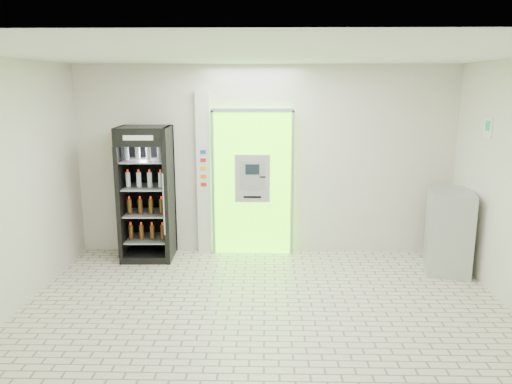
{
  "coord_description": "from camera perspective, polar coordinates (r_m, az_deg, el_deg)",
  "views": [
    {
      "loc": [
        0.01,
        -5.36,
        2.7
      ],
      "look_at": [
        -0.12,
        1.2,
        1.27
      ],
      "focal_mm": 35.0,
      "sensor_mm": 36.0,
      "label": 1
    }
  ],
  "objects": [
    {
      "name": "steel_cabinet",
      "position": [
        7.85,
        21.13,
        -4.11
      ],
      "size": [
        0.8,
        1.01,
        1.19
      ],
      "rotation": [
        0.0,
        0.0,
        -0.24
      ],
      "color": "#AAADB2",
      "rests_on": "ground"
    },
    {
      "name": "ground",
      "position": [
        6.0,
        0.96,
        -14.44
      ],
      "size": [
        6.0,
        6.0,
        0.0
      ],
      "primitive_type": "plane",
      "color": "beige",
      "rests_on": "ground"
    },
    {
      "name": "beverage_cooler",
      "position": [
        7.93,
        -12.35,
        -0.44
      ],
      "size": [
        0.8,
        0.75,
        2.07
      ],
      "rotation": [
        0.0,
        0.0,
        0.03
      ],
      "color": "black",
      "rests_on": "ground"
    },
    {
      "name": "room_shell",
      "position": [
        5.43,
        1.03,
        3.19
      ],
      "size": [
        6.0,
        6.0,
        6.0
      ],
      "color": "silver",
      "rests_on": "ground"
    },
    {
      "name": "exit_sign",
      "position": [
        7.41,
        25.01,
        6.67
      ],
      "size": [
        0.02,
        0.22,
        0.26
      ],
      "color": "white",
      "rests_on": "room_shell"
    },
    {
      "name": "atm_assembly",
      "position": [
        7.93,
        -0.39,
        1.16
      ],
      "size": [
        1.3,
        0.24,
        2.33
      ],
      "color": "#60FF0F",
      "rests_on": "ground"
    },
    {
      "name": "pillar",
      "position": [
        8.0,
        -5.98,
        2.13
      ],
      "size": [
        0.22,
        0.11,
        2.6
      ],
      "color": "silver",
      "rests_on": "ground"
    }
  ]
}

